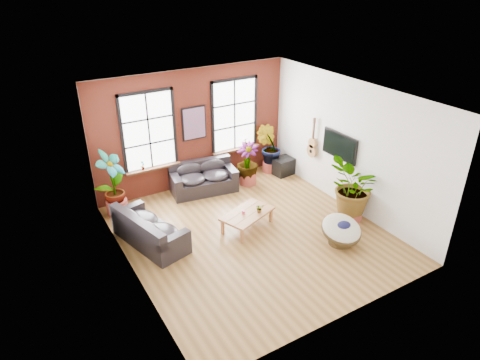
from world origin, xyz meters
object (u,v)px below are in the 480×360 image
at_px(sofa_back, 203,178).
at_px(sofa_left, 148,230).
at_px(papasan_chair, 341,230).
at_px(coffee_table, 247,214).

distance_m(sofa_back, sofa_left, 2.93).
xyz_separation_m(sofa_left, papasan_chair, (3.96, -2.34, 0.00)).
relative_size(sofa_back, sofa_left, 0.91).
distance_m(sofa_back, coffee_table, 2.40).
bearing_deg(coffee_table, sofa_back, 70.88).
bearing_deg(sofa_back, sofa_left, -133.78).
height_order(coffee_table, papasan_chair, papasan_chair).
distance_m(sofa_back, papasan_chair, 4.44).
bearing_deg(sofa_left, sofa_back, -67.26).
bearing_deg(papasan_chair, coffee_table, 137.31).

